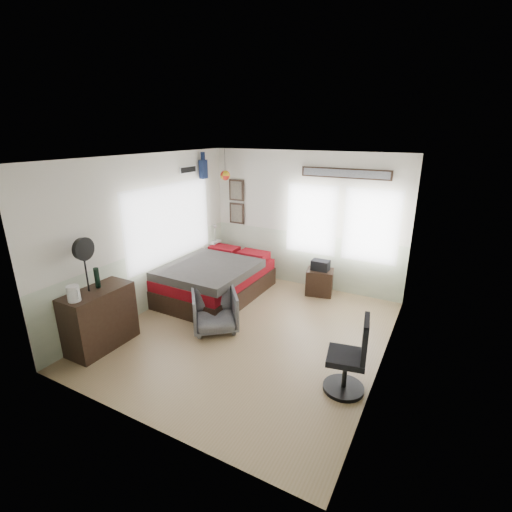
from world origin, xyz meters
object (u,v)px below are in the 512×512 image
(bed, at_px, (215,279))
(task_chair, at_px, (351,362))
(nightstand, at_px, (319,282))
(dresser, at_px, (100,319))
(armchair, at_px, (215,311))

(bed, xyz_separation_m, task_chair, (3.03, -1.54, 0.07))
(bed, xyz_separation_m, nightstand, (1.76, 1.03, -0.09))
(nightstand, bearing_deg, task_chair, -76.67)
(bed, relative_size, nightstand, 4.41)
(bed, xyz_separation_m, dresser, (-0.47, -2.27, 0.11))
(nightstand, height_order, task_chair, task_chair)
(nightstand, distance_m, task_chair, 2.87)
(nightstand, relative_size, task_chair, 0.49)
(nightstand, bearing_deg, dresser, -136.97)
(bed, bearing_deg, dresser, -100.91)
(dresser, xyz_separation_m, armchair, (1.19, 1.20, -0.12))
(task_chair, bearing_deg, bed, 141.73)
(bed, relative_size, armchair, 3.09)
(armchair, bearing_deg, nightstand, 24.51)
(bed, height_order, task_chair, task_chair)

